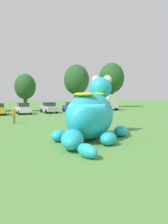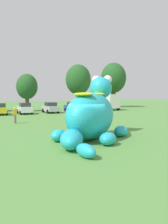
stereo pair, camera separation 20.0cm
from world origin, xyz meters
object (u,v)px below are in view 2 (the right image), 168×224
object	(u,v)px
car_yellow	(0,109)
spectator_near_inflatable	(83,118)
car_silver	(50,108)
box_truck	(107,101)
spectator_mid_field	(15,115)
giant_inflatable_creature	(91,115)
car_blue	(73,107)
car_white	(25,108)

from	to	relation	value
car_yellow	spectator_near_inflatable	distance (m)	17.54
car_silver	box_truck	bearing A→B (deg)	8.52
car_silver	spectator_mid_field	distance (m)	13.48
box_truck	spectator_near_inflatable	size ratio (longest dim) A/B	3.81
box_truck	giant_inflatable_creature	bearing A→B (deg)	-125.19
car_yellow	box_truck	bearing A→B (deg)	4.69
box_truck	spectator_near_inflatable	bearing A→B (deg)	-128.46
car_yellow	car_blue	world-z (taller)	same
car_silver	spectator_near_inflatable	world-z (taller)	car_silver
car_yellow	car_silver	world-z (taller)	same
car_white	car_yellow	bearing A→B (deg)	175.87
spectator_near_inflatable	spectator_mid_field	xyz separation A→B (m)	(-5.18, 5.62, 0.00)
car_silver	spectator_near_inflatable	size ratio (longest dim) A/B	2.42
car_silver	car_white	bearing A→B (deg)	-178.78
giant_inflatable_creature	car_silver	xyz separation A→B (m)	(4.89, 22.11, -0.81)
car_white	box_truck	xyz separation A→B (m)	(16.15, 1.88, 0.74)
car_silver	spectator_near_inflatable	bearing A→B (deg)	-99.05
car_blue	spectator_mid_field	distance (m)	16.07
giant_inflatable_creature	spectator_near_inflatable	world-z (taller)	giant_inflatable_creature
giant_inflatable_creature	car_white	size ratio (longest dim) A/B	1.95
giant_inflatable_creature	car_blue	size ratio (longest dim) A/B	1.98
car_yellow	spectator_mid_field	size ratio (longest dim) A/B	2.45
car_yellow	spectator_near_inflatable	size ratio (longest dim) A/B	2.45
spectator_mid_field	giant_inflatable_creature	bearing A→B (deg)	-75.22
giant_inflatable_creature	car_silver	world-z (taller)	giant_inflatable_creature
car_blue	spectator_near_inflatable	world-z (taller)	car_blue
car_white	spectator_near_inflatable	xyz separation A→B (m)	(1.54, -16.51, -0.01)
giant_inflatable_creature	car_yellow	world-z (taller)	giant_inflatable_creature
spectator_near_inflatable	spectator_mid_field	distance (m)	7.64
car_yellow	car_white	xyz separation A→B (m)	(3.61, -0.26, 0.00)
giant_inflatable_creature	box_truck	size ratio (longest dim) A/B	1.25
box_truck	spectator_mid_field	distance (m)	23.57
giant_inflatable_creature	car_blue	world-z (taller)	giant_inflatable_creature
spectator_near_inflatable	spectator_mid_field	world-z (taller)	same
car_blue	car_silver	bearing A→B (deg)	178.72
car_yellow	car_silver	bearing A→B (deg)	-1.26
giant_inflatable_creature	box_truck	xyz separation A→B (m)	(16.86, 23.91, -0.07)
spectator_mid_field	car_yellow	bearing A→B (deg)	89.80
car_blue	car_white	bearing A→B (deg)	180.00
giant_inflatable_creature	car_yellow	bearing A→B (deg)	97.41
car_silver	car_blue	world-z (taller)	same
spectator_near_inflatable	spectator_mid_field	size ratio (longest dim) A/B	1.00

